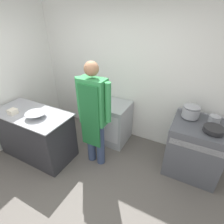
{
  "coord_description": "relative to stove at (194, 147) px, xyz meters",
  "views": [
    {
      "loc": [
        1.26,
        -1.08,
        2.36
      ],
      "look_at": [
        0.15,
        1.04,
        0.99
      ],
      "focal_mm": 28.0,
      "sensor_mm": 36.0,
      "label": 1
    }
  ],
  "objects": [
    {
      "name": "person_cook",
      "position": [
        -1.51,
        -0.6,
        0.57
      ],
      "size": [
        0.6,
        0.24,
        1.8
      ],
      "color": "#38476B",
      "rests_on": "ground_plane"
    },
    {
      "name": "stove",
      "position": [
        0.0,
        0.0,
        0.0
      ],
      "size": [
        0.79,
        0.75,
        0.92
      ],
      "color": "#4C4F56",
      "rests_on": "ground_plane"
    },
    {
      "name": "plastic_tub",
      "position": [
        -2.81,
        -1.08,
        0.48
      ],
      "size": [
        0.13,
        0.13,
        0.08
      ],
      "color": "silver",
      "rests_on": "prep_counter"
    },
    {
      "name": "stock_pot",
      "position": [
        -0.18,
        0.13,
        0.57
      ],
      "size": [
        0.26,
        0.26,
        0.2
      ],
      "color": "#9EA0A8",
      "rests_on": "stove"
    },
    {
      "name": "saute_pan",
      "position": [
        0.16,
        -0.13,
        0.5
      ],
      "size": [
        0.27,
        0.27,
        0.06
      ],
      "color": "#262628",
      "rests_on": "stove"
    },
    {
      "name": "sauce_pot",
      "position": [
        0.16,
        0.13,
        0.53
      ],
      "size": [
        0.17,
        0.17,
        0.12
      ],
      "color": "#9EA0A8",
      "rests_on": "stove"
    },
    {
      "name": "wall_left",
      "position": [
        -3.34,
        -0.47,
        0.9
      ],
      "size": [
        0.05,
        8.0,
        2.7
      ],
      "color": "white",
      "rests_on": "ground_plane"
    },
    {
      "name": "mixing_bowl",
      "position": [
        -2.37,
        -0.98,
        0.48
      ],
      "size": [
        0.33,
        0.33,
        0.08
      ],
      "color": "#9EA0A8",
      "rests_on": "prep_counter"
    },
    {
      "name": "prep_counter",
      "position": [
        -2.57,
        -0.93,
        -0.01
      ],
      "size": [
        1.38,
        0.68,
        0.89
      ],
      "color": "#2D2D33",
      "rests_on": "ground_plane"
    },
    {
      "name": "fridge_unit",
      "position": [
        -1.54,
        0.1,
        -0.03
      ],
      "size": [
        0.62,
        0.61,
        0.83
      ],
      "color": "#A8ADB2",
      "rests_on": "ground_plane"
    },
    {
      "name": "ground_plane",
      "position": [
        -1.43,
        -1.47,
        -0.45
      ],
      "size": [
        14.0,
        14.0,
        0.0
      ],
      "primitive_type": "plane",
      "color": "#5B5651"
    },
    {
      "name": "wall_back",
      "position": [
        -1.43,
        0.45,
        0.9
      ],
      "size": [
        8.0,
        0.05,
        2.7
      ],
      "color": "white",
      "rests_on": "ground_plane"
    }
  ]
}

